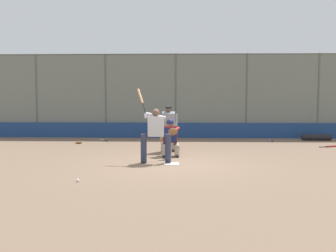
# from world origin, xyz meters

# --- Properties ---
(ground_plane) EXTENTS (160.00, 160.00, 0.00)m
(ground_plane) POSITION_xyz_m (0.00, 0.00, 0.00)
(ground_plane) COLOR #7A604C
(home_plate_marker) EXTENTS (0.43, 0.43, 0.01)m
(home_plate_marker) POSITION_xyz_m (0.00, 0.00, 0.01)
(home_plate_marker) COLOR white
(home_plate_marker) RESTS_ON ground_plane
(backstop_fence) EXTENTS (20.21, 0.08, 3.99)m
(backstop_fence) POSITION_xyz_m (-0.00, -7.14, 2.09)
(backstop_fence) COLOR #515651
(backstop_fence) RESTS_ON ground_plane
(padding_wall) EXTENTS (19.73, 0.18, 0.70)m
(padding_wall) POSITION_xyz_m (0.00, -7.04, 0.35)
(padding_wall) COLOR navy
(padding_wall) RESTS_ON ground_plane
(bleachers_beyond) EXTENTS (14.09, 1.95, 1.16)m
(bleachers_beyond) POSITION_xyz_m (3.24, -9.29, 0.38)
(bleachers_beyond) COLOR slate
(bleachers_beyond) RESTS_ON ground_plane
(batter_at_plate) EXTENTS (1.07, 0.62, 2.25)m
(batter_at_plate) POSITION_xyz_m (0.49, -0.11, 0.90)
(batter_at_plate) COLOR #2D334C
(batter_at_plate) RESTS_ON ground_plane
(catcher_behind_plate) EXTENTS (0.67, 0.79, 1.25)m
(catcher_behind_plate) POSITION_xyz_m (0.08, -1.36, 0.65)
(catcher_behind_plate) COLOR gray
(catcher_behind_plate) RESTS_ON ground_plane
(umpire_home) EXTENTS (0.67, 0.43, 1.64)m
(umpire_home) POSITION_xyz_m (0.17, -2.43, 0.88)
(umpire_home) COLOR gray
(umpire_home) RESTS_ON ground_plane
(spare_bat_near_backstop) EXTENTS (0.56, 0.77, 0.07)m
(spare_bat_near_backstop) POSITION_xyz_m (3.27, -5.75, 0.03)
(spare_bat_near_backstop) COLOR black
(spare_bat_near_backstop) RESTS_ON ground_plane
(spare_bat_by_padding) EXTENTS (0.10, 0.92, 0.07)m
(spare_bat_by_padding) POSITION_xyz_m (-4.25, -5.94, 0.03)
(spare_bat_by_padding) COLOR black
(spare_bat_by_padding) RESTS_ON ground_plane
(spare_bat_third_base_side) EXTENTS (0.78, 0.40, 0.07)m
(spare_bat_third_base_side) POSITION_xyz_m (-6.11, -3.88, 0.03)
(spare_bat_third_base_side) COLOR black
(spare_bat_third_base_side) RESTS_ON ground_plane
(fielding_glove_on_dirt) EXTENTS (0.27, 0.21, 0.10)m
(fielding_glove_on_dirt) POSITION_xyz_m (4.03, -4.64, 0.05)
(fielding_glove_on_dirt) COLOR brown
(fielding_glove_on_dirt) RESTS_ON ground_plane
(baseball_loose) EXTENTS (0.07, 0.07, 0.07)m
(baseball_loose) POSITION_xyz_m (2.16, 2.52, 0.04)
(baseball_loose) COLOR white
(baseball_loose) RESTS_ON ground_plane
(equipment_bag_dugout_side) EXTENTS (1.38, 0.28, 0.28)m
(equipment_bag_dugout_side) POSITION_xyz_m (-6.36, -6.18, 0.14)
(equipment_bag_dugout_side) COLOR black
(equipment_bag_dugout_side) RESTS_ON ground_plane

